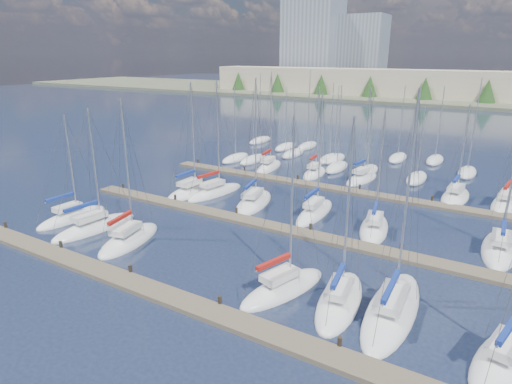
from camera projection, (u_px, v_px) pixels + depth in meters
The scene contains 24 objects.
ground at pixel (390, 144), 75.76m from camera, with size 400.00×400.00×0.00m, color #242E48.
dock_near at pixel (163, 295), 28.50m from camera, with size 44.00×1.93×1.10m.
dock_mid at pixel (267, 225), 39.90m from camera, with size 44.00×1.93×1.10m.
dock_far at pixel (325, 187), 51.30m from camera, with size 44.00×1.93×1.10m.
sailboat_l at pixel (374, 228), 39.14m from camera, with size 3.87×7.89×11.65m.
sailboat_o at pixel (314, 173), 56.95m from camera, with size 2.89×6.53×12.21m.
sailboat_f at pixel (392, 310), 26.79m from camera, with size 3.25×10.39×14.43m.
sailboat_r at pixel (506, 203), 45.66m from camera, with size 3.64×8.87×14.05m.
sailboat_h at pixel (192, 191), 49.66m from camera, with size 3.03×7.88×13.26m.
sailboat_a at pixel (72, 217), 41.76m from camera, with size 2.56×7.47×10.84m.
sailboat_p at pixel (362, 179), 54.50m from camera, with size 3.33×7.39×12.32m.
sailboat_m at pixel (499, 249), 35.04m from camera, with size 2.70×8.46×11.81m.
sailboat_g at pixel (505, 360), 22.37m from camera, with size 4.26×7.89×12.67m.
sailboat_q at pixel (455, 197), 47.72m from camera, with size 3.07×7.65×11.09m.
sailboat_i at pixel (215, 192), 49.25m from camera, with size 3.58×8.43×13.42m.
sailboat_d at pixel (283, 288), 29.20m from camera, with size 4.48×7.99×12.64m.
sailboat_b at pixel (95, 227), 39.47m from camera, with size 3.49×8.70×11.76m.
sailboat_e at pixel (340, 301), 27.74m from camera, with size 3.69×8.27×12.79m.
sailboat_j at pixel (254, 202), 45.97m from camera, with size 4.62×8.72×13.90m.
sailboat_k at pixel (315, 212), 43.07m from camera, with size 2.60×8.36×12.68m.
sailboat_n at pixel (269, 167), 60.12m from camera, with size 3.47×7.91×13.87m.
sailboat_c at pixel (129, 239), 36.84m from camera, with size 4.36×8.06×12.84m.
distant_boats at pixel (333, 158), 64.58m from camera, with size 36.93×20.75×13.30m.
shoreline at pixel (420, 76), 153.06m from camera, with size 400.00×60.00×38.00m.
Camera 1 is at (18.18, -16.18, 15.52)m, focal length 30.00 mm.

